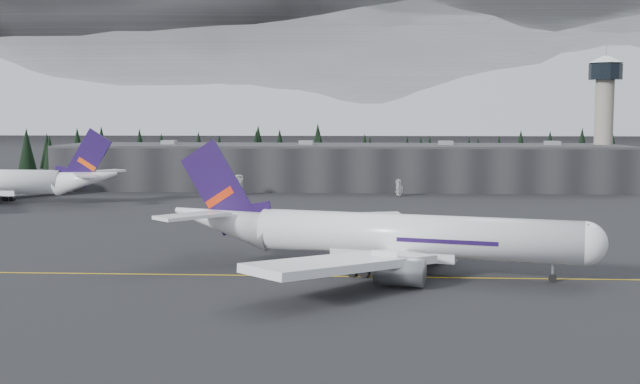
# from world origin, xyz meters

# --- Properties ---
(ground) EXTENTS (1400.00, 1400.00, 0.00)m
(ground) POSITION_xyz_m (0.00, 0.00, 0.00)
(ground) COLOR black
(ground) RESTS_ON ground
(taxiline) EXTENTS (400.00, 0.40, 0.02)m
(taxiline) POSITION_xyz_m (0.00, -2.00, 0.01)
(taxiline) COLOR gold
(taxiline) RESTS_ON ground
(terminal) EXTENTS (160.00, 30.00, 12.60)m
(terminal) POSITION_xyz_m (0.00, 125.00, 6.30)
(terminal) COLOR black
(terminal) RESTS_ON ground
(control_tower) EXTENTS (10.00, 10.00, 37.70)m
(control_tower) POSITION_xyz_m (75.00, 128.00, 23.41)
(control_tower) COLOR gray
(control_tower) RESTS_ON ground
(treeline) EXTENTS (360.00, 20.00, 15.00)m
(treeline) POSITION_xyz_m (0.00, 162.00, 7.50)
(treeline) COLOR black
(treeline) RESTS_ON ground
(mountain_ridge) EXTENTS (4400.00, 900.00, 420.00)m
(mountain_ridge) POSITION_xyz_m (0.00, 1000.00, 0.00)
(mountain_ridge) COLOR white
(mountain_ridge) RESTS_ON ground
(jet_main) EXTENTS (59.04, 53.77, 17.70)m
(jet_main) POSITION_xyz_m (8.62, 1.91, 4.99)
(jet_main) COLOR white
(jet_main) RESTS_ON ground
(gse_vehicle_a) EXTENTS (2.87, 5.56, 1.50)m
(gse_vehicle_a) POSITION_xyz_m (-26.27, 103.53, 0.75)
(gse_vehicle_a) COLOR silver
(gse_vehicle_a) RESTS_ON ground
(gse_vehicle_b) EXTENTS (4.82, 3.46, 1.52)m
(gse_vehicle_b) POSITION_xyz_m (16.02, 102.78, 0.76)
(gse_vehicle_b) COLOR silver
(gse_vehicle_b) RESTS_ON ground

